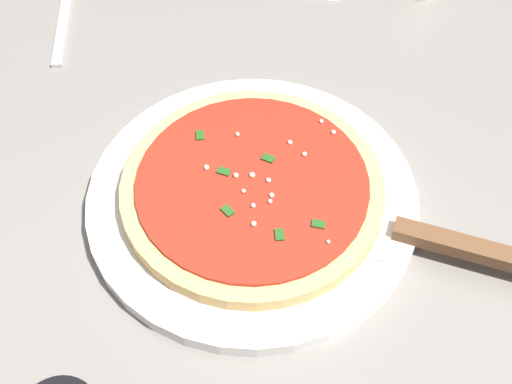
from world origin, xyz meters
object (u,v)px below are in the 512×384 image
object	(u,v)px
pizza	(256,189)
fork	(66,7)
serving_plate	(256,200)
pizza_server	(420,236)

from	to	relation	value
pizza	fork	xyz separation A→B (m)	(0.30, 0.23, -0.02)
serving_plate	pizza	bearing A→B (deg)	-73.33
pizza	fork	world-z (taller)	pizza
pizza	pizza_server	bearing A→B (deg)	-110.44
serving_plate	fork	distance (m)	0.38
pizza	fork	distance (m)	0.38
serving_plate	fork	world-z (taller)	serving_plate
pizza_server	pizza	bearing A→B (deg)	69.56
pizza_server	serving_plate	bearing A→B (deg)	69.56
serving_plate	fork	bearing A→B (deg)	36.53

